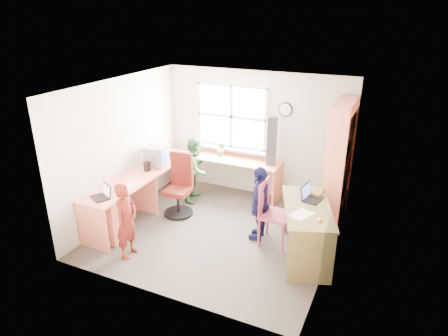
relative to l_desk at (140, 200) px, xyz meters
name	(u,v)px	position (x,y,z in m)	size (l,w,h in m)	color
room	(221,161)	(1.32, 0.38, 0.76)	(3.64, 3.44, 2.44)	#423A34
l_desk	(140,200)	(0.00, 0.00, 0.00)	(2.38, 2.95, 0.75)	#FF8265
right_desk	(307,220)	(2.75, 0.25, 0.13)	(1.08, 1.53, 0.81)	olive
bookshelf	(339,167)	(2.96, 1.47, 0.55)	(0.30, 1.02, 2.10)	#FF8265
swivel_chair	(180,188)	(0.40, 0.63, 0.02)	(0.55, 0.55, 1.10)	black
wooden_chair	(271,210)	(2.17, 0.38, 0.10)	(0.45, 0.45, 1.02)	#C34158
crt_monitor	(156,156)	(-0.18, 0.81, 0.48)	(0.41, 0.37, 0.36)	#939497
laptop_left	(103,194)	(-0.18, -0.65, 0.34)	(0.38, 0.36, 0.21)	black
laptop_right	(310,196)	(2.72, 0.50, 0.40)	(0.32, 0.36, 0.22)	black
speaker_a	(147,166)	(-0.18, 0.51, 0.38)	(0.11, 0.11, 0.18)	black
speaker_b	(167,156)	(-0.14, 1.13, 0.38)	(0.10, 0.10, 0.16)	black
cd_tower	(272,141)	(1.70, 1.74, 0.75)	(0.22, 0.21, 0.90)	black
game_box	(313,191)	(2.72, 0.73, 0.38)	(0.31, 0.31, 0.05)	red
paper_a	(127,187)	(-0.09, -0.19, 0.30)	(0.20, 0.28, 0.00)	white
paper_b	(301,214)	(2.73, -0.02, 0.35)	(0.33, 0.38, 0.00)	white
potted_plant	(221,149)	(0.69, 1.75, 0.43)	(0.15, 0.12, 0.28)	#327930
person_red	(126,221)	(0.39, -0.85, 0.12)	(0.42, 0.28, 1.16)	maroon
person_green	(196,169)	(0.39, 1.24, 0.16)	(0.60, 0.47, 1.23)	#2F763C
person_navy	(260,203)	(1.97, 0.43, 0.16)	(0.72, 0.30, 1.22)	#161647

